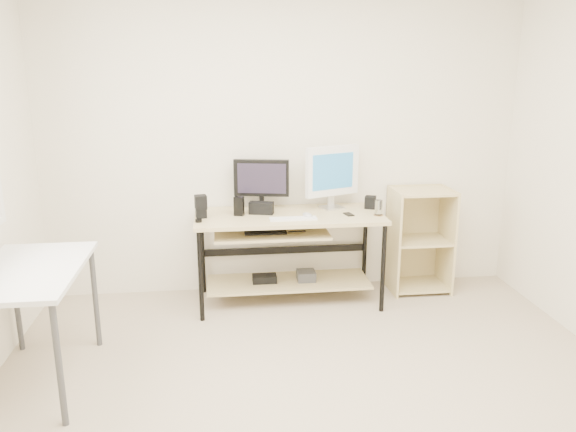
% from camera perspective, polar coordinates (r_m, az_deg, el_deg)
% --- Properties ---
extents(room, '(4.01, 4.01, 2.62)m').
position_cam_1_polar(room, '(2.79, 1.38, 2.95)').
color(room, '#B7A68D').
rests_on(room, ground).
extents(desk, '(1.50, 0.65, 0.75)m').
position_cam_1_polar(desk, '(4.56, -0.22, -2.39)').
color(desk, '#C8B67F').
rests_on(desk, ground).
extents(side_table, '(0.60, 1.00, 0.75)m').
position_cam_1_polar(side_table, '(3.67, -24.84, -6.04)').
color(side_table, white).
rests_on(side_table, ground).
extents(shelf_unit, '(0.50, 0.40, 0.90)m').
position_cam_1_polar(shelf_unit, '(5.00, 13.08, -2.24)').
color(shelf_unit, '#D8C587').
rests_on(shelf_unit, ground).
extents(black_monitor, '(0.45, 0.19, 0.42)m').
position_cam_1_polar(black_monitor, '(4.61, -2.71, 3.57)').
color(black_monitor, black).
rests_on(black_monitor, desk).
extents(white_imac, '(0.47, 0.23, 0.52)m').
position_cam_1_polar(white_imac, '(4.64, 4.53, 4.40)').
color(white_imac, silver).
rests_on(white_imac, desk).
extents(keyboard, '(0.37, 0.10, 0.01)m').
position_cam_1_polar(keyboard, '(4.34, 0.54, -0.28)').
color(keyboard, white).
rests_on(keyboard, desk).
extents(mouse, '(0.10, 0.12, 0.04)m').
position_cam_1_polar(mouse, '(4.41, 1.97, 0.10)').
color(mouse, '#B9B9BF').
rests_on(mouse, desk).
extents(center_speaker, '(0.21, 0.13, 0.10)m').
position_cam_1_polar(center_speaker, '(4.51, -2.73, 0.82)').
color(center_speaker, black).
rests_on(center_speaker, desk).
extents(speaker_left, '(0.10, 0.10, 0.18)m').
position_cam_1_polar(speaker_left, '(4.43, -8.84, 1.02)').
color(speaker_left, black).
rests_on(speaker_left, desk).
extents(speaker_right, '(0.11, 0.11, 0.10)m').
position_cam_1_polar(speaker_right, '(4.73, 8.36, 1.39)').
color(speaker_right, black).
rests_on(speaker_right, desk).
extents(audio_controller, '(0.09, 0.07, 0.15)m').
position_cam_1_polar(audio_controller, '(4.46, -5.00, 1.00)').
color(audio_controller, black).
rests_on(audio_controller, desk).
extents(volume_puck, '(0.07, 0.07, 0.02)m').
position_cam_1_polar(volume_puck, '(4.32, -9.07, -0.47)').
color(volume_puck, black).
rests_on(volume_puck, desk).
extents(smartphone, '(0.08, 0.11, 0.01)m').
position_cam_1_polar(smartphone, '(4.51, 6.18, 0.18)').
color(smartphone, black).
rests_on(smartphone, desk).
extents(coaster, '(0.10, 0.10, 0.01)m').
position_cam_1_polar(coaster, '(4.52, 9.16, 0.09)').
color(coaster, olive).
rests_on(coaster, desk).
extents(drinking_glass, '(0.08, 0.08, 0.12)m').
position_cam_1_polar(drinking_glass, '(4.50, 9.19, 0.86)').
color(drinking_glass, white).
rests_on(drinking_glass, coaster).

